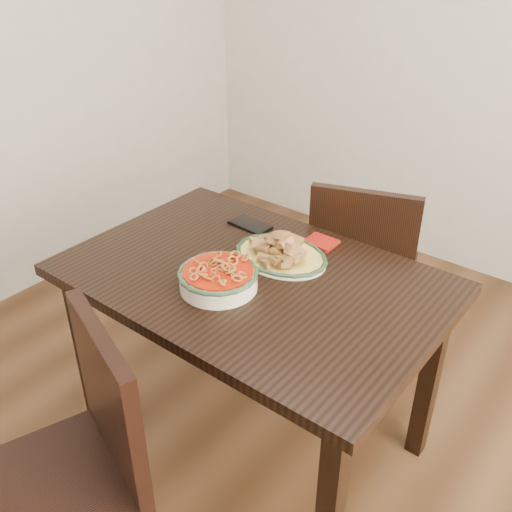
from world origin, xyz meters
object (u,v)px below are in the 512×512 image
Objects in this scene: fish_plate at (281,247)px; noodle_bowl at (218,276)px; chair_near at (79,458)px; chair_far at (362,266)px; dining_table at (252,298)px; smartphone at (250,225)px.

fish_plate reaches higher than noodle_bowl.
chair_near is 2.67× the size of fish_plate.
chair_far is at bearing 82.43° from fish_plate.
fish_plate reaches higher than dining_table.
smartphone is at bearing 152.37° from fish_plate.
chair_near is at bearing -75.99° from smartphone.
smartphone is (-0.30, -0.38, 0.26)m from chair_far.
chair_far is 2.67× the size of fish_plate.
dining_table is at bearing -46.66° from smartphone.
noodle_bowl reaches higher than smartphone.
noodle_bowl reaches higher than dining_table.
smartphone is (-0.23, 0.12, -0.04)m from fish_plate.
chair_far is at bearing 82.76° from dining_table.
smartphone is at bearing 32.69° from chair_far.
dining_table is 1.39× the size of chair_near.
chair_far reaches higher than fish_plate.
chair_far reaches higher than noodle_bowl.
fish_plate is (0.01, 0.14, 0.14)m from dining_table.
fish_plate is at bearing 79.62° from noodle_bowl.
dining_table is 1.39× the size of chair_far.
chair_far is 1.00× the size of chair_near.
chair_far and chair_near have the same top height.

